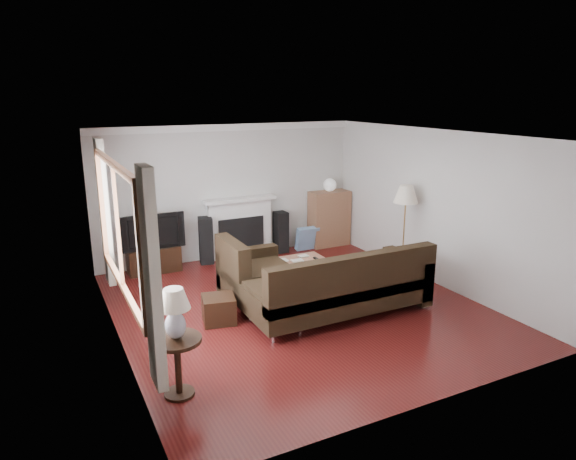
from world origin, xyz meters
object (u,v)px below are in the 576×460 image
side_table (178,367)px  tv_stand (154,259)px  coffee_table (295,271)px  floor_lamp (404,232)px  bookshelf (329,218)px  sectional_sofa (339,283)px

side_table → tv_stand: bearing=81.0°
tv_stand → coffee_table: bearing=-38.7°
floor_lamp → side_table: size_ratio=2.44×
bookshelf → tv_stand: bearing=-179.6°
coffee_table → floor_lamp: floor_lamp is taller
bookshelf → side_table: (-4.21, -3.98, -0.24)m
tv_stand → sectional_sofa: (1.94, -2.97, 0.23)m
coffee_table → floor_lamp: 1.95m
tv_stand → side_table: (-0.62, -3.95, 0.10)m
tv_stand → side_table: side_table is taller
bookshelf → coffee_table: 2.31m
sectional_sofa → tv_stand: bearing=123.2°
coffee_table → tv_stand: bearing=142.4°
sectional_sofa → floor_lamp: (1.81, 0.84, 0.33)m
sectional_sofa → coffee_table: (0.03, 1.39, -0.26)m
bookshelf → sectional_sofa: bearing=-118.9°
coffee_table → side_table: (-2.59, -2.37, 0.13)m
bookshelf → floor_lamp: floor_lamp is taller
tv_stand → sectional_sofa: sectional_sofa is taller
bookshelf → floor_lamp: bearing=-85.8°
sectional_sofa → side_table: sectional_sofa is taller
bookshelf → floor_lamp: 2.17m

